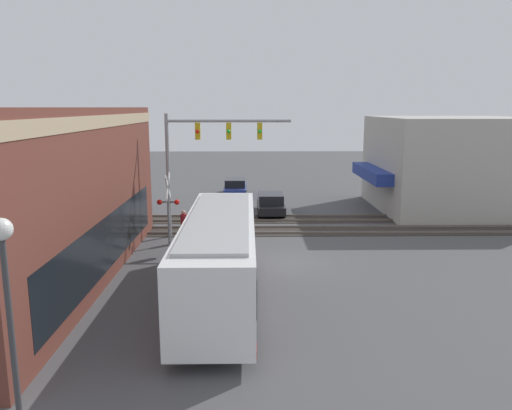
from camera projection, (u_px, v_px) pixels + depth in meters
name	position (u px, v px, depth m)	size (l,w,h in m)	color
ground_plane	(285.00, 262.00, 23.42)	(120.00, 120.00, 0.00)	#4C4C4F
shop_building	(449.00, 164.00, 34.98)	(10.51, 11.05, 6.49)	#B2ADA3
city_bus	(220.00, 254.00, 18.61)	(11.36, 2.59, 3.23)	white
traffic_signal_gantry	(204.00, 147.00, 27.11)	(0.42, 6.81, 6.83)	gray
crossing_signal	(168.00, 202.00, 26.00)	(1.41, 1.18, 3.81)	gray
streetlamp	(10.00, 322.00, 9.69)	(0.44, 0.44, 5.13)	#38383A
rail_track_near	(278.00, 231.00, 29.31)	(2.60, 60.00, 0.15)	#332D28
rail_track_far	(275.00, 219.00, 32.45)	(2.60, 60.00, 0.15)	#332D28
parked_car_black	(271.00, 204.00, 33.98)	(4.37, 1.82, 1.43)	black
parked_car_blue	(235.00, 187.00, 41.10)	(4.47, 1.82, 1.41)	navy
pedestrian_at_crossing	(184.00, 226.00, 26.78)	(0.34, 0.34, 1.76)	#2D3351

